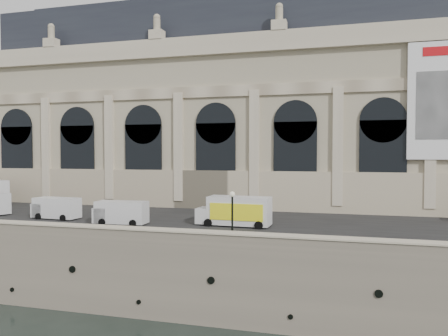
{
  "coord_description": "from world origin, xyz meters",
  "views": [
    {
      "loc": [
        11.48,
        -31.3,
        13.25
      ],
      "look_at": [
        -2.95,
        22.0,
        11.32
      ],
      "focal_mm": 35.0,
      "sensor_mm": 36.0,
      "label": 1
    }
  ],
  "objects_px": {
    "box_truck": "(235,211)",
    "lamp_right": "(232,218)",
    "van_b": "(54,208)",
    "van_c": "(119,213)"
  },
  "relations": [
    {
      "from": "box_truck",
      "to": "lamp_right",
      "type": "distance_m",
      "value": 8.52
    },
    {
      "from": "box_truck",
      "to": "lamp_right",
      "type": "height_order",
      "value": "lamp_right"
    },
    {
      "from": "van_b",
      "to": "box_truck",
      "type": "relative_size",
      "value": 0.73
    },
    {
      "from": "van_b",
      "to": "van_c",
      "type": "bearing_deg",
      "value": -9.74
    },
    {
      "from": "box_truck",
      "to": "lamp_right",
      "type": "relative_size",
      "value": 1.76
    },
    {
      "from": "lamp_right",
      "to": "van_c",
      "type": "bearing_deg",
      "value": 155.06
    },
    {
      "from": "van_b",
      "to": "van_c",
      "type": "xyz_separation_m",
      "value": [
        8.59,
        -1.47,
        0.01
      ]
    },
    {
      "from": "van_b",
      "to": "lamp_right",
      "type": "xyz_separation_m",
      "value": [
        21.96,
        -7.69,
        0.89
      ]
    },
    {
      "from": "van_c",
      "to": "lamp_right",
      "type": "distance_m",
      "value": 14.77
    },
    {
      "from": "van_c",
      "to": "box_truck",
      "type": "height_order",
      "value": "box_truck"
    }
  ]
}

